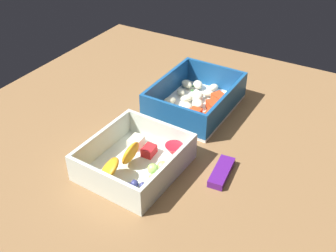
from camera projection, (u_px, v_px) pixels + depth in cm
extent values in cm
cube|color=brown|center=(170.00, 143.00, 70.92)|extent=(80.00, 80.00, 2.00)
cube|color=white|center=(195.00, 107.00, 78.23)|extent=(18.34, 13.92, 0.60)
cube|color=#19518C|center=(215.00, 76.00, 82.74)|extent=(0.81, 13.65, 5.01)
cube|color=#19518C|center=(172.00, 116.00, 70.47)|extent=(0.81, 13.65, 5.01)
cube|color=#19518C|center=(227.00, 104.00, 73.88)|extent=(16.94, 0.86, 5.01)
cube|color=#19518C|center=(166.00, 86.00, 79.34)|extent=(16.94, 0.86, 5.01)
ellipsoid|color=beige|center=(214.00, 88.00, 81.98)|extent=(2.77, 2.14, 1.26)
ellipsoid|color=beige|center=(198.00, 85.00, 82.96)|extent=(3.33, 3.18, 1.36)
ellipsoid|color=beige|center=(164.00, 109.00, 75.18)|extent=(2.96, 2.13, 1.44)
ellipsoid|color=beige|center=(187.00, 98.00, 78.57)|extent=(3.08, 3.01, 1.27)
ellipsoid|color=beige|center=(181.00, 92.00, 80.92)|extent=(2.50, 2.56, 1.06)
ellipsoid|color=beige|center=(198.00, 103.00, 76.93)|extent=(3.42, 3.45, 1.43)
ellipsoid|color=beige|center=(181.00, 116.00, 73.74)|extent=(2.42, 1.77, 1.16)
ellipsoid|color=beige|center=(207.00, 93.00, 80.41)|extent=(2.53, 2.87, 1.19)
ellipsoid|color=beige|center=(170.00, 101.00, 77.91)|extent=(3.09, 2.84, 1.27)
ellipsoid|color=beige|center=(187.00, 84.00, 83.21)|extent=(2.94, 3.27, 1.35)
ellipsoid|color=beige|center=(187.00, 106.00, 76.34)|extent=(2.45, 3.00, 1.31)
ellipsoid|color=beige|center=(199.00, 96.00, 79.13)|extent=(2.86, 2.16, 1.33)
cube|color=red|center=(219.00, 97.00, 79.25)|extent=(3.10, 3.33, 1.41)
cube|color=red|center=(210.00, 115.00, 73.87)|extent=(2.71, 2.05, 1.51)
cube|color=red|center=(193.00, 114.00, 74.78)|extent=(3.53, 2.35, 1.06)
cube|color=red|center=(214.00, 106.00, 76.33)|extent=(3.48, 3.54, 1.75)
cube|color=red|center=(199.00, 126.00, 71.13)|extent=(3.62, 3.00, 1.48)
cube|color=#387A33|center=(180.00, 113.00, 75.84)|extent=(0.60, 0.40, 0.20)
cube|color=#387A33|center=(164.00, 114.00, 75.45)|extent=(0.60, 0.40, 0.20)
cube|color=#387A33|center=(189.00, 112.00, 76.15)|extent=(0.60, 0.40, 0.20)
cube|color=#387A33|center=(193.00, 86.00, 84.22)|extent=(0.60, 0.40, 0.20)
cube|color=#387A33|center=(192.00, 90.00, 82.67)|extent=(0.60, 0.40, 0.20)
cube|color=silver|center=(135.00, 167.00, 63.75)|extent=(16.13, 14.50, 0.60)
cube|color=silver|center=(161.00, 132.00, 67.48)|extent=(1.26, 13.79, 4.13)
cube|color=silver|center=(103.00, 183.00, 57.27)|extent=(1.26, 13.79, 4.13)
cube|color=silver|center=(170.00, 171.00, 59.47)|extent=(14.30, 1.28, 4.13)
cube|color=silver|center=(102.00, 141.00, 65.29)|extent=(14.30, 1.28, 4.13)
ellipsoid|color=orange|center=(109.00, 169.00, 59.68)|extent=(5.52, 5.41, 3.99)
ellipsoid|color=orange|center=(131.00, 153.00, 62.48)|extent=(4.18, 2.74, 4.36)
cube|color=#F4EACC|center=(136.00, 142.00, 67.20)|extent=(2.85, 2.19, 1.65)
cube|color=red|center=(149.00, 151.00, 65.42)|extent=(2.58, 1.99, 1.49)
sphere|color=#9ECC60|center=(162.00, 166.00, 62.12)|extent=(1.69, 1.69, 1.69)
sphere|color=#9ECC60|center=(153.00, 178.00, 60.00)|extent=(1.47, 1.47, 1.47)
sphere|color=#9ECC60|center=(153.00, 169.00, 61.64)|extent=(1.70, 1.70, 1.70)
cone|color=red|center=(174.00, 151.00, 64.59)|extent=(3.00, 3.00, 2.40)
sphere|color=navy|center=(143.00, 185.00, 59.10)|extent=(1.03, 1.03, 1.03)
sphere|color=navy|center=(135.00, 184.00, 59.31)|extent=(1.20, 1.20, 1.20)
sphere|color=navy|center=(128.00, 186.00, 58.83)|extent=(1.17, 1.17, 1.17)
cube|color=#51197A|center=(222.00, 172.00, 62.26)|extent=(7.22, 3.13, 1.20)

